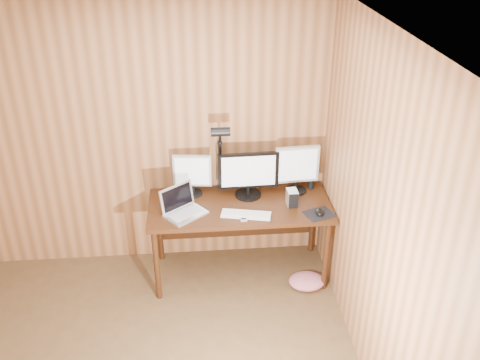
{
  "coord_description": "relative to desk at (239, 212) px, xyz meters",
  "views": [
    {
      "loc": [
        0.57,
        -2.39,
        3.18
      ],
      "look_at": [
        0.93,
        1.58,
        1.02
      ],
      "focal_mm": 40.0,
      "sensor_mm": 36.0,
      "label": 1
    }
  ],
  "objects": [
    {
      "name": "desk_lamp",
      "position": [
        -0.15,
        0.15,
        0.57
      ],
      "size": [
        0.16,
        0.24,
        0.72
      ],
      "rotation": [
        0.0,
        0.0,
        -0.04
      ],
      "color": "black",
      "rests_on": "desk"
    },
    {
      "name": "fabric_pile",
      "position": [
        0.59,
        -0.33,
        -0.58
      ],
      "size": [
        0.4,
        0.36,
        0.1
      ],
      "primitive_type": null,
      "rotation": [
        0.0,
        0.0,
        -0.3
      ],
      "color": "#CF6474",
      "rests_on": "floor"
    },
    {
      "name": "monitor_right",
      "position": [
        0.53,
        0.11,
        0.36
      ],
      "size": [
        0.4,
        0.19,
        0.45
      ],
      "rotation": [
        0.0,
        0.0,
        0.07
      ],
      "color": "black",
      "rests_on": "desk"
    },
    {
      "name": "laptop",
      "position": [
        -0.5,
        -0.17,
        0.18
      ],
      "size": [
        0.42,
        0.41,
        0.24
      ],
      "rotation": [
        0.0,
        0.0,
        0.66
      ],
      "color": "silver",
      "rests_on": "desk"
    },
    {
      "name": "speaker",
      "position": [
        0.68,
        0.15,
        0.18
      ],
      "size": [
        0.05,
        0.05,
        0.13
      ],
      "primitive_type": "cylinder",
      "color": "black",
      "rests_on": "desk"
    },
    {
      "name": "desk",
      "position": [
        0.0,
        0.0,
        0.0
      ],
      "size": [
        1.6,
        0.7,
        0.75
      ],
      "color": "#361B0B",
      "rests_on": "floor"
    },
    {
      "name": "mouse",
      "position": [
        0.66,
        -0.3,
        0.15
      ],
      "size": [
        0.11,
        0.13,
        0.04
      ],
      "primitive_type": "ellipsoid",
      "rotation": [
        0.0,
        0.0,
        0.35
      ],
      "color": "black",
      "rests_on": "mousepad"
    },
    {
      "name": "mousepad",
      "position": [
        0.66,
        -0.3,
        0.12
      ],
      "size": [
        0.28,
        0.26,
        0.0
      ],
      "primitive_type": "cube",
      "rotation": [
        0.0,
        0.0,
        0.33
      ],
      "color": "black",
      "rests_on": "desk"
    },
    {
      "name": "hard_drive",
      "position": [
        0.46,
        -0.12,
        0.19
      ],
      "size": [
        0.09,
        0.13,
        0.14
      ],
      "rotation": [
        0.0,
        0.0,
        0.05
      ],
      "color": "silver",
      "rests_on": "desk"
    },
    {
      "name": "monitor_center",
      "position": [
        0.09,
        0.07,
        0.34
      ],
      "size": [
        0.54,
        0.24,
        0.42
      ],
      "rotation": [
        0.0,
        0.0,
        0.02
      ],
      "color": "black",
      "rests_on": "desk"
    },
    {
      "name": "phone",
      "position": [
        0.01,
        -0.31,
        0.13
      ],
      "size": [
        0.06,
        0.11,
        0.01
      ],
      "rotation": [
        0.0,
        0.0,
        0.03
      ],
      "color": "silver",
      "rests_on": "desk"
    },
    {
      "name": "keyboard",
      "position": [
        0.04,
        -0.26,
        0.13
      ],
      "size": [
        0.44,
        0.22,
        0.02
      ],
      "rotation": [
        0.0,
        0.0,
        -0.22
      ],
      "color": "white",
      "rests_on": "desk"
    },
    {
      "name": "monitor_left",
      "position": [
        -0.4,
        0.14,
        0.33
      ],
      "size": [
        0.34,
        0.16,
        0.39
      ],
      "rotation": [
        0.0,
        0.0,
        -0.12
      ],
      "color": "black",
      "rests_on": "desk"
    },
    {
      "name": "room_shell",
      "position": [
        -0.93,
        -1.7,
        0.62
      ],
      "size": [
        4.0,
        4.0,
        4.0
      ],
      "color": "brown",
      "rests_on": "ground"
    }
  ]
}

